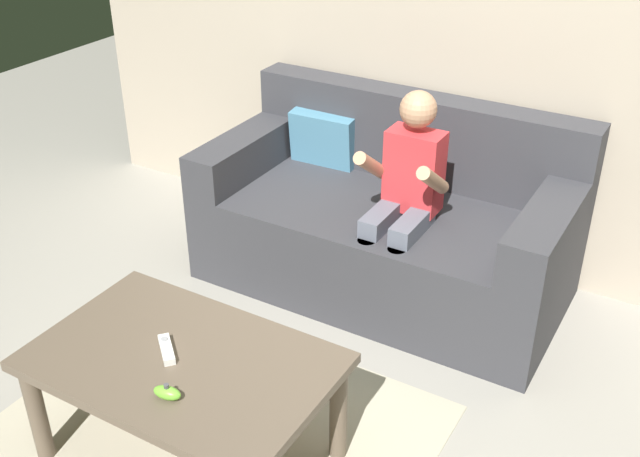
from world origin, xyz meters
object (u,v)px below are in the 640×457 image
person_seated_on_couch (404,195)px  game_remote_white_near_edge (167,349)px  couch (387,223)px  coffee_table (184,373)px  nunchuk_lime (167,393)px

person_seated_on_couch → game_remote_white_near_edge: size_ratio=7.55×
couch → person_seated_on_couch: bearing=-49.9°
couch → coffee_table: couch is taller
game_remote_white_near_edge → nunchuk_lime: nunchuk_lime is taller
person_seated_on_couch → couch: bearing=130.1°
person_seated_on_couch → nunchuk_lime: person_seated_on_couch is taller
couch → game_remote_white_near_edge: (-0.15, -1.33, 0.14)m
nunchuk_lime → game_remote_white_near_edge: bearing=131.1°
couch → nunchuk_lime: bearing=-90.1°
person_seated_on_couch → coffee_table: person_seated_on_couch is taller
game_remote_white_near_edge → person_seated_on_couch: bearing=75.6°
person_seated_on_couch → coffee_table: 1.19m
person_seated_on_couch → nunchuk_lime: 1.33m
game_remote_white_near_edge → nunchuk_lime: 0.22m
person_seated_on_couch → nunchuk_lime: (-0.15, -1.31, -0.11)m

